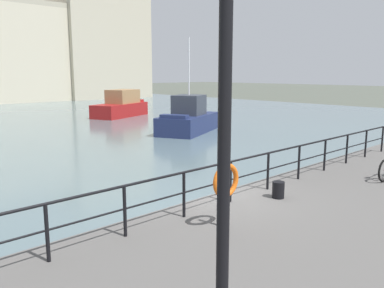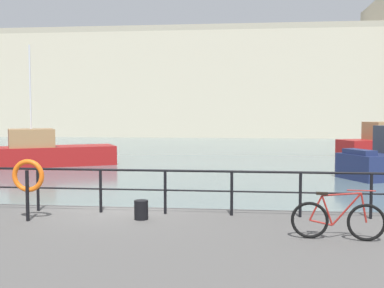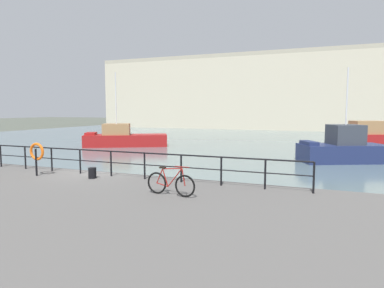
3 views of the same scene
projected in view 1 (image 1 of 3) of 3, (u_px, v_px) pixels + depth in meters
The scene contains 7 objects.
ground_plane at pixel (217, 220), 11.09m from camera, with size 240.00×240.00×0.00m, color #4C5147.
moored_white_yacht at pixel (121, 106), 37.13m from camera, with size 6.47×4.45×2.48m.
moored_small_launch at pixel (188, 119), 27.15m from camera, with size 6.16×4.70×6.37m.
quay_railing at pixel (184, 186), 8.98m from camera, with size 22.44×0.07×1.08m.
mooring_bollard at pixel (278, 190), 10.46m from camera, with size 0.32×0.32×0.44m, color black.
life_ring_stand at pixel (226, 183), 8.35m from camera, with size 0.75×0.16×1.40m.
quay_lamp_post at pixel (225, 66), 3.40m from camera, with size 0.32×0.32×5.27m.
Camera 1 is at (-7.74, -7.19, 4.04)m, focal length 37.16 mm.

